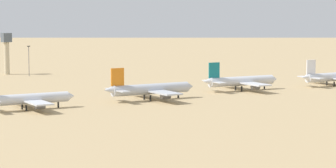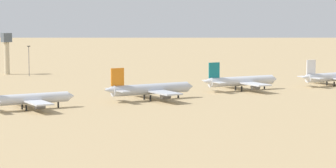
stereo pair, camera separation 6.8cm
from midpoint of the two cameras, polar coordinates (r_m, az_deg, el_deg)
name	(u,v)px [view 1 (the left image)]	position (r m, az deg, el deg)	size (l,w,h in m)	color
ground	(148,100)	(306.68, -1.58, -1.31)	(4000.00, 4000.00, 0.00)	tan
ridge_east	(48,11)	(1540.08, -9.50, 5.69)	(418.52, 357.25, 70.72)	gray
parked_jet_white_3	(27,99)	(282.37, -11.11, -1.17)	(39.25, 33.09, 12.96)	silver
parked_jet_orange_4	(150,89)	(307.23, -1.45, -0.41)	(43.63, 36.74, 14.41)	silver
parked_jet_teal_5	(241,81)	(344.91, 5.78, 0.23)	(42.51, 35.97, 14.04)	silver
parked_jet_white_6	(332,77)	(375.16, 12.87, 0.55)	(41.70, 35.03, 13.78)	silver
control_tower	(7,49)	(440.23, -12.67, 2.69)	(5.20, 5.20, 24.77)	#C6B793
light_pole_west	(29,59)	(425.86, -10.96, 1.96)	(1.80, 0.50, 17.71)	#59595E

